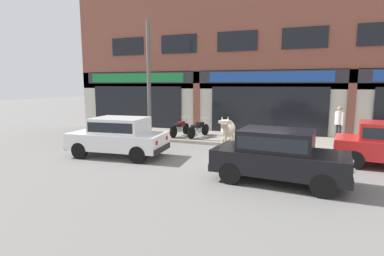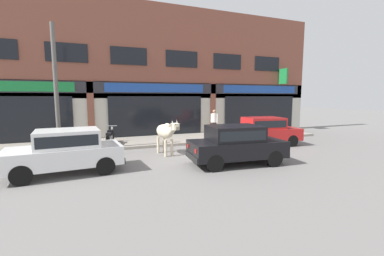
{
  "view_description": "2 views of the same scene",
  "coord_description": "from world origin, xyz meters",
  "px_view_note": "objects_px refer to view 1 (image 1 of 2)",
  "views": [
    {
      "loc": [
        1.7,
        -10.26,
        2.68
      ],
      "look_at": [
        -2.47,
        1.0,
        0.92
      ],
      "focal_mm": 28.0,
      "sensor_mm": 36.0,
      "label": 1
    },
    {
      "loc": [
        -3.87,
        -10.13,
        2.53
      ],
      "look_at": [
        0.56,
        1.0,
        1.06
      ],
      "focal_mm": 24.0,
      "sensor_mm": 36.0,
      "label": 2
    }
  ],
  "objects_px": {
    "pedestrian": "(339,121)",
    "utility_pole": "(149,80)",
    "cow": "(228,130)",
    "motorcycle_1": "(199,129)",
    "motorcycle_0": "(180,128)",
    "car_3": "(278,153)",
    "car_0": "(119,135)"
  },
  "relations": [
    {
      "from": "car_3",
      "to": "pedestrian",
      "type": "xyz_separation_m",
      "value": [
        2.08,
        5.94,
        0.31
      ]
    },
    {
      "from": "cow",
      "to": "motorcycle_0",
      "type": "relative_size",
      "value": 1.19
    },
    {
      "from": "cow",
      "to": "motorcycle_1",
      "type": "relative_size",
      "value": 1.21
    },
    {
      "from": "car_0",
      "to": "motorcycle_1",
      "type": "bearing_deg",
      "value": 68.78
    },
    {
      "from": "motorcycle_0",
      "to": "motorcycle_1",
      "type": "height_order",
      "value": "same"
    },
    {
      "from": "motorcycle_1",
      "to": "pedestrian",
      "type": "height_order",
      "value": "pedestrian"
    },
    {
      "from": "pedestrian",
      "to": "utility_pole",
      "type": "distance_m",
      "value": 8.73
    },
    {
      "from": "car_3",
      "to": "motorcycle_1",
      "type": "distance_m",
      "value": 6.74
    },
    {
      "from": "car_0",
      "to": "utility_pole",
      "type": "bearing_deg",
      "value": 99.07
    },
    {
      "from": "cow",
      "to": "motorcycle_1",
      "type": "bearing_deg",
      "value": 127.02
    },
    {
      "from": "motorcycle_0",
      "to": "motorcycle_1",
      "type": "relative_size",
      "value": 1.02
    },
    {
      "from": "motorcycle_1",
      "to": "pedestrian",
      "type": "relative_size",
      "value": 1.11
    },
    {
      "from": "motorcycle_0",
      "to": "car_0",
      "type": "bearing_deg",
      "value": -99.08
    },
    {
      "from": "cow",
      "to": "car_3",
      "type": "height_order",
      "value": "cow"
    },
    {
      "from": "car_3",
      "to": "pedestrian",
      "type": "distance_m",
      "value": 6.3
    },
    {
      "from": "car_3",
      "to": "utility_pole",
      "type": "relative_size",
      "value": 0.67
    },
    {
      "from": "car_0",
      "to": "pedestrian",
      "type": "bearing_deg",
      "value": 31.95
    },
    {
      "from": "cow",
      "to": "motorcycle_0",
      "type": "xyz_separation_m",
      "value": [
        -3.1,
        2.8,
        -0.48
      ]
    },
    {
      "from": "motorcycle_1",
      "to": "motorcycle_0",
      "type": "bearing_deg",
      "value": -179.14
    },
    {
      "from": "cow",
      "to": "car_3",
      "type": "bearing_deg",
      "value": -51.24
    },
    {
      "from": "car_0",
      "to": "cow",
      "type": "bearing_deg",
      "value": 21.17
    },
    {
      "from": "car_0",
      "to": "motorcycle_0",
      "type": "xyz_separation_m",
      "value": [
        0.68,
        4.27,
        -0.29
      ]
    },
    {
      "from": "cow",
      "to": "utility_pole",
      "type": "xyz_separation_m",
      "value": [
        -4.34,
        1.97,
        1.89
      ]
    },
    {
      "from": "cow",
      "to": "utility_pole",
      "type": "height_order",
      "value": "utility_pole"
    },
    {
      "from": "car_3",
      "to": "utility_pole",
      "type": "bearing_deg",
      "value": 144.81
    },
    {
      "from": "motorcycle_1",
      "to": "pedestrian",
      "type": "distance_m",
      "value": 6.27
    },
    {
      "from": "motorcycle_0",
      "to": "motorcycle_1",
      "type": "distance_m",
      "value": 0.98
    },
    {
      "from": "car_3",
      "to": "motorcycle_0",
      "type": "bearing_deg",
      "value": 133.96
    },
    {
      "from": "car_3",
      "to": "motorcycle_1",
      "type": "bearing_deg",
      "value": 127.85
    },
    {
      "from": "cow",
      "to": "car_3",
      "type": "xyz_separation_m",
      "value": [
        2.01,
        -2.5,
        -0.19
      ]
    },
    {
      "from": "cow",
      "to": "pedestrian",
      "type": "distance_m",
      "value": 5.34
    },
    {
      "from": "cow",
      "to": "car_0",
      "type": "relative_size",
      "value": 0.58
    }
  ]
}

